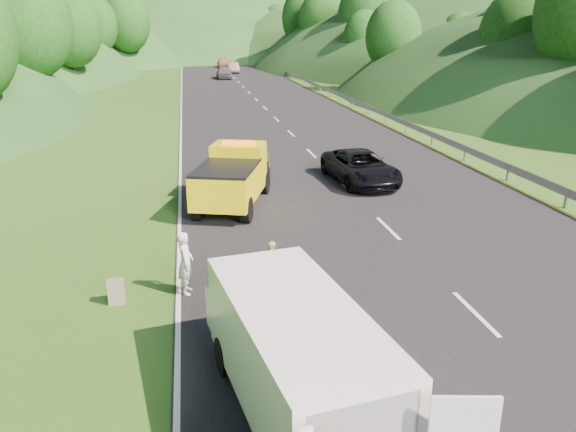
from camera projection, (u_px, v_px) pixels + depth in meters
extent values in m
plane|color=#38661E|center=(331.00, 287.00, 14.59)|extent=(320.00, 320.00, 0.00)
cube|color=black|center=(256.00, 100.00, 52.40)|extent=(14.00, 200.00, 0.02)
cube|color=gray|center=(305.00, 85.00, 65.28)|extent=(0.06, 140.00, 1.52)
cylinder|color=black|center=(223.00, 181.00, 22.92)|extent=(0.58, 0.96, 0.91)
cylinder|color=black|center=(264.00, 183.00, 22.71)|extent=(0.58, 0.96, 0.91)
cylinder|color=black|center=(198.00, 208.00, 19.51)|extent=(0.58, 0.96, 0.91)
cylinder|color=black|center=(246.00, 210.00, 19.29)|extent=(0.58, 0.96, 0.91)
cube|color=yellow|center=(239.00, 166.00, 21.81)|extent=(2.30, 1.98, 1.73)
cube|color=yellow|center=(227.00, 185.00, 19.97)|extent=(2.84, 3.55, 1.18)
cube|color=black|center=(226.00, 168.00, 19.76)|extent=(2.84, 3.55, 0.09)
cube|color=black|center=(245.00, 171.00, 23.00)|extent=(2.06, 1.59, 0.64)
cube|color=black|center=(248.00, 172.00, 23.57)|extent=(1.87, 0.75, 0.45)
cube|color=yellow|center=(246.00, 155.00, 23.11)|extent=(1.95, 1.23, 0.99)
cube|color=orange|center=(238.00, 142.00, 21.52)|extent=(1.28, 0.60, 0.15)
cube|color=black|center=(242.00, 154.00, 22.31)|extent=(1.67, 0.59, 0.82)
cylinder|color=black|center=(226.00, 356.00, 10.87)|extent=(0.40, 0.79, 0.75)
cylinder|color=black|center=(306.00, 340.00, 11.41)|extent=(0.40, 0.79, 0.75)
cube|color=silver|center=(297.00, 353.00, 9.35)|extent=(2.69, 5.12, 1.73)
cube|color=silver|center=(254.00, 305.00, 11.77)|extent=(1.99, 1.14, 0.94)
cube|color=black|center=(256.00, 276.00, 11.37)|extent=(1.76, 0.60, 0.78)
imported|color=silver|center=(187.00, 293.00, 14.27)|extent=(0.47, 0.62, 1.63)
imported|color=#D5D171|center=(272.00, 279.00, 15.08)|extent=(0.62, 0.64, 1.05)
imported|color=black|center=(287.00, 421.00, 9.64)|extent=(1.15, 0.85, 1.60)
cube|color=#66644D|center=(116.00, 292.00, 13.64)|extent=(0.41, 0.25, 0.64)
imported|color=black|center=(360.00, 183.00, 24.39)|extent=(2.68, 5.08, 1.36)
imported|color=#4B4A4F|center=(224.00, 79.00, 73.62)|extent=(1.88, 4.68, 1.60)
imported|color=#795158|center=(233.00, 73.00, 83.17)|extent=(1.56, 4.46, 1.47)
imported|color=#A06550|center=(224.00, 67.00, 94.51)|extent=(2.11, 5.19, 1.51)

